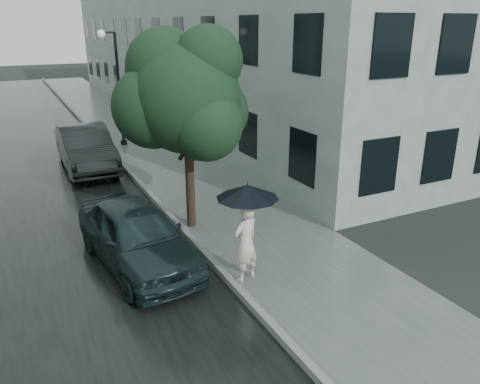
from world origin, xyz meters
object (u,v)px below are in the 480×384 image
car_near (137,235)px  pedestrian (245,242)px  street_tree (185,97)px  lamp_post (115,81)px  car_far (86,148)px

car_near → pedestrian: bearing=-49.7°
pedestrian → street_tree: (-0.00, 3.25, 2.54)m
lamp_post → car_near: 11.50m
street_tree → car_far: street_tree is taller
pedestrian → lamp_post: 12.93m
street_tree → car_near: size_ratio=1.22×
lamp_post → car_near: (-2.18, -11.10, -2.07)m
car_near → street_tree: bearing=33.4°
street_tree → lamp_post: size_ratio=1.05×
lamp_post → car_far: size_ratio=1.03×
street_tree → car_near: street_tree is taller
car_far → lamp_post: bearing=57.6°
street_tree → pedestrian: bearing=-90.0°
street_tree → car_far: 7.21m
pedestrian → car_near: (-1.84, 1.68, -0.15)m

